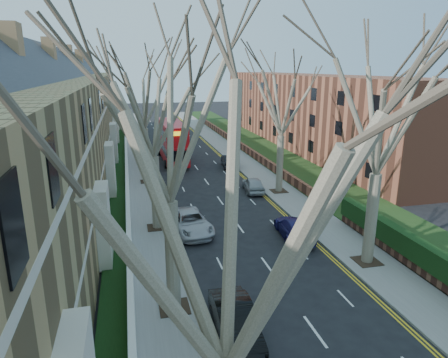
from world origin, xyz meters
TOP-DOWN VIEW (x-y plane):
  - pavement_left at (-6.00, 39.00)m, footprint 3.00×102.00m
  - pavement_right at (6.00, 39.00)m, footprint 3.00×102.00m
  - terrace_left at (-13.65, 31.00)m, footprint 9.70×78.00m
  - flats_right at (17.46, 43.00)m, footprint 13.97×54.00m
  - front_wall_left at (-7.65, 31.00)m, footprint 0.30×78.00m
  - grass_verge_right at (10.50, 39.00)m, footprint 6.00×102.00m
  - tree_left_near at (-5.70, -4.00)m, footprint 9.80×9.80m
  - tree_left_mid at (-5.70, 6.00)m, footprint 10.50×10.50m
  - tree_left_far at (-5.70, 16.00)m, footprint 10.15×10.15m
  - tree_left_dist at (-5.70, 28.00)m, footprint 10.50×10.50m
  - tree_right_mid at (5.70, 8.00)m, footprint 10.50×10.50m
  - tree_right_far at (5.70, 22.00)m, footprint 10.15×10.15m
  - double_decker_bus at (-2.19, 36.98)m, footprint 2.90×10.96m
  - car_left_mid at (-3.44, 3.46)m, footprint 1.69×4.54m
  - car_left_far at (-3.56, 14.96)m, footprint 3.03×5.44m
  - car_right_near at (3.07, 12.40)m, footprint 2.41×4.85m
  - car_right_mid at (3.50, 22.78)m, footprint 1.99×4.10m
  - car_right_far at (3.70, 32.19)m, footprint 2.11×4.66m

SIDE VIEW (x-z plane):
  - pavement_left at x=-6.00m, z-range 0.00..0.12m
  - pavement_right at x=6.00m, z-range 0.00..0.12m
  - grass_verge_right at x=10.50m, z-range 0.12..0.18m
  - front_wall_left at x=-7.65m, z-range 0.12..1.12m
  - car_right_mid at x=3.50m, z-range 0.00..1.35m
  - car_right_near at x=3.07m, z-range 0.00..1.36m
  - car_left_far at x=-3.56m, z-range 0.00..1.44m
  - car_left_mid at x=-3.44m, z-range 0.00..1.48m
  - car_right_far at x=3.70m, z-range 0.00..1.48m
  - double_decker_bus at x=-2.19m, z-range -0.04..4.54m
  - flats_right at x=17.46m, z-range -0.02..9.98m
  - terrace_left at x=-13.65m, z-range -1.27..12.33m
  - tree_left_near at x=-5.70m, z-range 2.06..15.79m
  - tree_left_far at x=-5.70m, z-range 2.13..16.35m
  - tree_right_far at x=5.70m, z-range 2.13..16.35m
  - tree_left_mid at x=-5.70m, z-range 2.20..16.91m
  - tree_right_mid at x=5.70m, z-range 2.20..16.91m
  - tree_left_dist at x=-5.70m, z-range 2.20..16.91m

